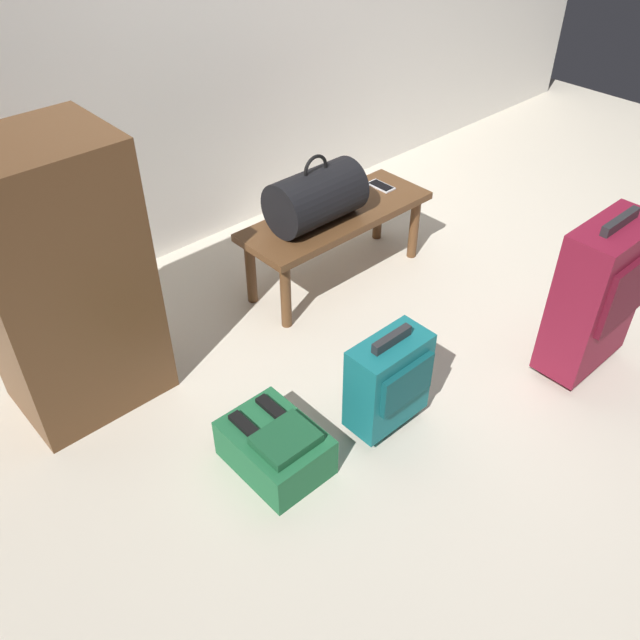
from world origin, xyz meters
TOP-DOWN VIEW (x-y plane):
  - ground_plane at (0.00, 0.00)m, footprint 6.60×6.60m
  - bench at (-0.18, 0.78)m, footprint 1.00×0.36m
  - duffel_bag_black at (-0.32, 0.78)m, footprint 0.44×0.26m
  - cell_phone at (0.16, 0.82)m, footprint 0.07×0.14m
  - suitcase_upright_burgundy at (0.13, -0.42)m, footprint 0.42×0.23m
  - suitcase_small_teal at (-0.74, -0.10)m, footprint 0.32×0.19m
  - backpack_green at (-1.18, 0.04)m, footprint 0.28×0.38m
  - side_cabinet at (-1.50, 0.87)m, footprint 0.56×0.44m

SIDE VIEW (x-z plane):
  - ground_plane at x=0.00m, z-range 0.00..0.00m
  - backpack_green at x=-1.18m, z-range -0.01..0.20m
  - suitcase_small_teal at x=-0.74m, z-range 0.01..0.47m
  - bench at x=-0.18m, z-range 0.13..0.51m
  - suitcase_upright_burgundy at x=0.13m, z-range 0.01..0.75m
  - cell_phone at x=0.16m, z-range 0.38..0.39m
  - duffel_bag_black at x=-0.32m, z-range 0.34..0.68m
  - side_cabinet at x=-1.50m, z-range 0.00..1.10m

